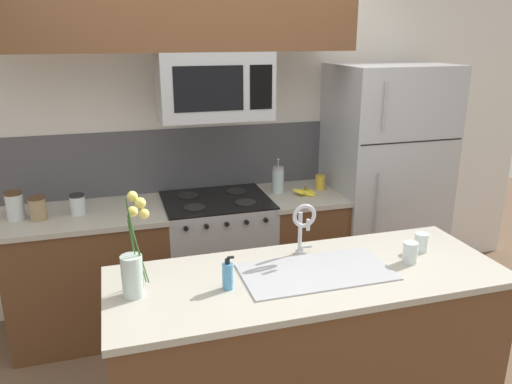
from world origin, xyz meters
TOP-DOWN VIEW (x-y plane):
  - rear_partition at (0.30, 1.28)m, footprint 5.20×0.10m
  - splash_band at (0.00, 1.22)m, footprint 3.40×0.01m
  - back_counter_left at (-0.90, 0.90)m, footprint 1.08×0.65m
  - back_counter_right at (0.66, 0.90)m, footprint 0.58×0.65m
  - stove_range at (0.00, 0.90)m, footprint 0.76×0.64m
  - microwave at (0.00, 0.88)m, footprint 0.74×0.40m
  - upper_cabinet_band at (-0.25, 0.85)m, footprint 2.36×0.34m
  - refrigerator at (1.36, 0.92)m, footprint 0.85×0.74m
  - storage_jar_tall at (-1.33, 0.90)m, footprint 0.11×0.11m
  - storage_jar_medium at (-1.19, 0.86)m, footprint 0.11×0.11m
  - storage_jar_short at (-0.94, 0.89)m, footprint 0.10×0.10m
  - banana_bunch at (0.67, 0.84)m, footprint 0.19×0.15m
  - french_press at (0.49, 0.96)m, footprint 0.09×0.09m
  - coffee_tin at (0.83, 0.95)m, footprint 0.08×0.08m
  - island_counter at (0.21, -0.35)m, footprint 2.01×0.75m
  - kitchen_sink at (0.25, -0.35)m, footprint 0.76×0.40m
  - sink_faucet at (0.25, -0.15)m, footprint 0.14×0.14m
  - dish_soap_bottle at (-0.22, -0.39)m, footprint 0.06×0.05m
  - drinking_glass at (0.77, -0.38)m, footprint 0.08×0.08m
  - spare_glass at (0.91, -0.27)m, footprint 0.07×0.07m
  - flower_vase at (-0.65, -0.32)m, footprint 0.14×0.16m

SIDE VIEW (x-z plane):
  - island_counter at x=0.21m, z-range 0.00..0.91m
  - back_counter_left at x=-0.90m, z-range 0.00..0.91m
  - back_counter_right at x=0.66m, z-range 0.00..0.91m
  - stove_range at x=0.00m, z-range 0.00..0.93m
  - kitchen_sink at x=0.25m, z-range 0.76..0.92m
  - refrigerator at x=1.36m, z-range 0.00..1.85m
  - banana_bunch at x=0.67m, z-range 0.89..0.97m
  - spare_glass at x=0.91m, z-range 0.91..1.01m
  - coffee_tin at x=0.83m, z-range 0.91..1.02m
  - drinking_glass at x=0.77m, z-range 0.91..1.02m
  - dish_soap_bottle at x=-0.22m, z-range 0.90..1.06m
  - storage_jar_short at x=-0.94m, z-range 0.91..1.05m
  - storage_jar_medium at x=-1.19m, z-range 0.91..1.07m
  - storage_jar_tall at x=-1.33m, z-range 0.91..1.10m
  - french_press at x=0.49m, z-range 0.88..1.14m
  - flower_vase at x=-0.65m, z-range 0.80..1.30m
  - sink_faucet at x=0.25m, z-range 0.95..1.26m
  - splash_band at x=0.00m, z-range 0.91..1.39m
  - rear_partition at x=0.30m, z-range 0.00..2.60m
  - microwave at x=0.00m, z-range 1.51..1.95m
  - upper_cabinet_band at x=-0.25m, z-range 1.95..2.55m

